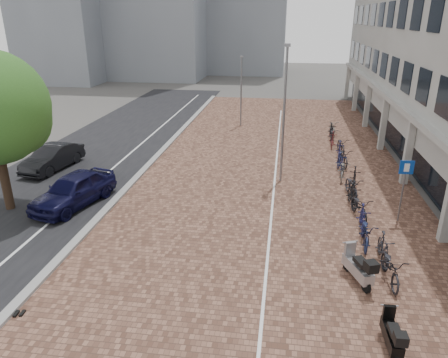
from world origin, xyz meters
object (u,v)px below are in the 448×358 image
car_navy (74,190)px  scooter_mid (392,334)px  scooter_front (358,266)px  parking_sign (404,181)px  car_dark (53,158)px

car_navy → scooter_mid: (12.33, -7.15, -0.25)m
car_navy → scooter_mid: 14.25m
car_navy → scooter_mid: car_navy is taller
scooter_front → scooter_mid: scooter_front is taller
parking_sign → car_dark: bearing=163.6°
car_navy → parking_sign: 14.31m
scooter_front → parking_sign: (2.37, 4.67, 1.27)m
car_dark → scooter_mid: car_dark is taller
scooter_front → car_navy: bearing=139.4°
scooter_front → parking_sign: size_ratio=0.62×
car_dark → parking_sign: 18.23m
scooter_mid → parking_sign: bearing=74.4°
scooter_mid → car_navy: bearing=148.5°
scooter_mid → parking_sign: size_ratio=0.54×
scooter_front → parking_sign: parking_sign is taller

